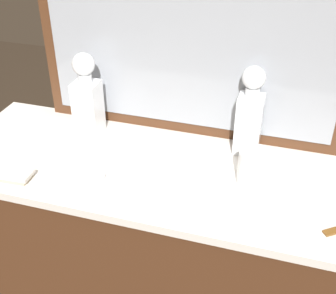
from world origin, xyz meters
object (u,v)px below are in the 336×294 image
Objects in this scene: crystal_decanter_far_right at (88,102)px; crystal_tumbler_left at (253,169)px; porcelain_dish at (93,175)px; crystal_decanter_center at (249,119)px; silver_brush_front at (9,174)px.

crystal_decanter_far_right is 0.59m from crystal_tumbler_left.
crystal_decanter_far_right is at bearing 116.84° from porcelain_dish.
crystal_tumbler_left is (0.04, -0.17, -0.07)m from crystal_decanter_center.
porcelain_dish is at bearing 17.75° from silver_brush_front.
crystal_decanter_far_right is at bearing 167.54° from crystal_tumbler_left.
crystal_decanter_center is at bearing 28.27° from silver_brush_front.
silver_brush_front is 1.98× the size of porcelain_dish.
crystal_tumbler_left is at bearing -76.21° from crystal_decanter_center.
crystal_tumbler_left is 1.48× the size of porcelain_dish.
crystal_decanter_center is 0.75m from silver_brush_front.
crystal_decanter_far_right is 0.98× the size of crystal_decanter_center.
crystal_decanter_far_right is at bearing -175.91° from crystal_decanter_center.
crystal_tumbler_left is 0.72m from silver_brush_front.
crystal_decanter_far_right reaches higher than porcelain_dish.
porcelain_dish is (0.12, -0.24, -0.11)m from crystal_decanter_far_right.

